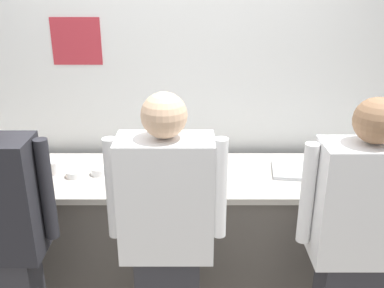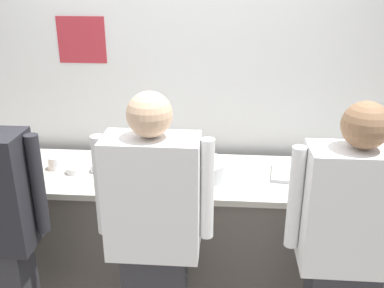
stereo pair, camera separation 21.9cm
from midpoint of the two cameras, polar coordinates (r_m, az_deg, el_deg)
The scene contains 13 objects.
wall_back at distance 3.18m, azimuth 0.64°, elevation 8.80°, with size 5.04×0.11×2.94m.
prep_counter at distance 3.14m, azimuth -0.03°, elevation -11.45°, with size 3.21×0.69×0.93m.
chef_center at distance 2.34m, azimuth -2.18°, elevation -12.14°, with size 0.61×0.24×1.66m.
chef_far_right at distance 2.41m, azimuth 21.85°, elevation -12.95°, with size 0.60×0.24×1.65m.
plate_stack_front at distance 2.98m, azimuth -3.74°, elevation -2.33°, with size 0.20×0.20×0.08m.
mixing_bowl_steel at distance 2.85m, azimuth 2.99°, elevation -3.25°, with size 0.35×0.35×0.11m, color #B7BABF.
sheet_tray at distance 2.99m, azimuth 16.94°, elevation -3.89°, with size 0.48×0.28×0.02m, color #B7BABF.
squeeze_bottle_primary at distance 2.97m, azimuth -17.81°, elevation -2.28°, with size 0.06×0.06×0.21m.
ramekin_green_sauce at distance 2.97m, azimuth -9.96°, elevation -3.07°, with size 0.10×0.10×0.05m.
ramekin_red_sauce at distance 2.98m, azimuth -12.99°, elevation -3.26°, with size 0.11×0.11×0.04m.
ramekin_yellow_sauce at distance 3.19m, azimuth -14.54°, elevation -1.75°, with size 0.08×0.08×0.04m.
deli_cup at distance 3.06m, azimuth -15.39°, elevation -2.41°, with size 0.09×0.09×0.09m, color white.
chefs_knife at distance 3.03m, azimuth 24.38°, elevation -4.74°, with size 0.27×0.03×0.02m.
Camera 2 is at (0.32, -2.25, 2.18)m, focal length 41.24 mm.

